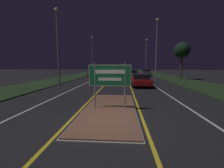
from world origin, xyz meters
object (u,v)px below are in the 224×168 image
car_approaching_1 (94,73)px  streetlight_left_near (58,38)px  streetlight_right_near (157,41)px  highway_sign (110,77)px  streetlight_right_far (146,53)px  streetlight_left_far (92,52)px  car_receding_2 (146,72)px  car_receding_1 (132,74)px  car_approaching_0 (98,76)px  car_receding_0 (141,80)px

car_approaching_1 → streetlight_left_near: bearing=-93.5°
streetlight_right_near → highway_sign: bearing=-108.3°
streetlight_right_near → streetlight_right_far: size_ratio=1.20×
streetlight_left_far → car_receding_2: size_ratio=2.13×
car_receding_1 → car_receding_2: 8.00m
car_receding_1 → car_approaching_0: (-5.23, -5.93, 0.06)m
highway_sign → streetlight_right_far: 30.54m
highway_sign → streetlight_left_near: bearing=126.4°
streetlight_left_near → streetlight_left_far: (0.22, 17.53, 0.10)m
car_receding_0 → car_receding_1: (-0.29, 10.63, 0.05)m
streetlight_left_near → car_approaching_1: size_ratio=1.83×
car_receding_1 → car_approaching_0: bearing=-131.4°
car_approaching_1 → car_approaching_0: bearing=-75.2°
highway_sign → car_approaching_0: bearing=101.7°
streetlight_right_far → car_receding_2: bearing=-97.0°
streetlight_right_far → car_receding_0: streetlight_right_far is taller
streetlight_left_near → car_approaching_1: 15.95m
streetlight_right_far → car_receding_0: 21.28m
streetlight_left_far → streetlight_right_near: bearing=-27.8°
highway_sign → streetlight_left_far: 27.38m
streetlight_left_near → car_receding_1: streetlight_left_near is taller
streetlight_right_far → car_receding_2: streetlight_right_far is taller
streetlight_right_near → car_approaching_1: streetlight_right_near is taller
streetlight_left_near → car_receding_0: streetlight_left_near is taller
streetlight_left_near → streetlight_right_near: bearing=39.7°
streetlight_left_near → car_receding_1: bearing=51.1°
car_receding_0 → car_receding_1: bearing=91.5°
car_approaching_0 → car_approaching_1: size_ratio=0.96×
streetlight_right_near → car_receding_0: streetlight_right_near is taller
streetlight_left_far → streetlight_right_near: (12.79, -6.74, 1.15)m
streetlight_left_far → car_receding_1: bearing=-37.1°
car_receding_2 → car_approaching_0: 15.78m
streetlight_right_near → car_receding_0: size_ratio=2.17×
car_approaching_1 → car_receding_0: bearing=-61.1°
streetlight_right_near → car_receding_1: size_ratio=2.49×
streetlight_right_near → car_receding_2: 9.39m
car_approaching_0 → car_receding_0: bearing=-40.4°
streetlight_left_far → car_receding_1: (8.65, -6.53, -4.64)m
highway_sign → car_receding_2: size_ratio=0.57×
highway_sign → car_receding_2: bearing=77.7°
streetlight_right_far → car_receding_1: size_ratio=2.07×
streetlight_left_near → streetlight_left_far: 17.53m
car_approaching_0 → highway_sign: bearing=-78.3°
streetlight_left_far → car_receding_1: size_ratio=2.10×
streetlight_left_far → car_receding_2: (12.22, 0.63, -4.64)m
highway_sign → car_receding_1: highway_sign is taller
car_receding_0 → car_receding_1: size_ratio=1.15×
streetlight_left_far → car_receding_1: 11.79m
streetlight_right_far → car_receding_1: streetlight_right_far is taller
car_receding_0 → streetlight_right_near: bearing=69.7°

